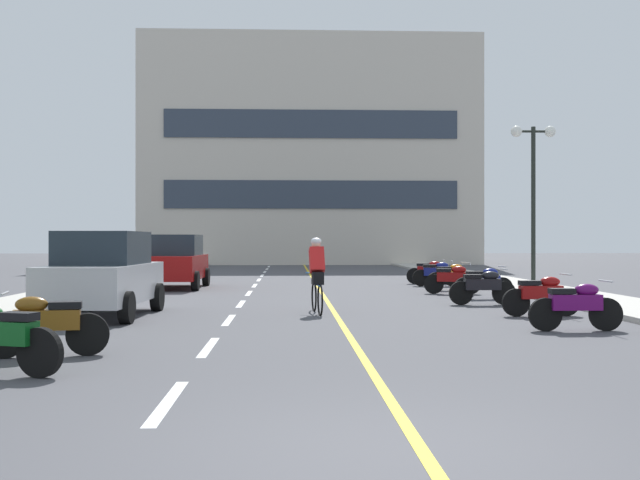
{
  "coord_description": "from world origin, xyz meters",
  "views": [
    {
      "loc": [
        -0.78,
        -5.84,
        1.63
      ],
      "look_at": [
        0.3,
        20.69,
        1.64
      ],
      "focal_mm": 43.43,
      "sensor_mm": 36.0,
      "label": 1
    }
  ],
  "objects_px": {
    "motorcycle_0": "(0,336)",
    "motorcycle_4": "(483,286)",
    "motorcycle_6": "(453,278)",
    "street_lamp_mid": "(533,169)",
    "parked_car_near": "(103,274)",
    "cyclist_rider": "(317,274)",
    "motorcycle_9": "(430,271)",
    "parked_car_mid": "(176,261)",
    "motorcycle_3": "(541,294)",
    "motorcycle_7": "(451,276)",
    "motorcycle_8": "(437,273)",
    "motorcycle_1": "(46,323)",
    "motorcycle_2": "(576,305)",
    "motorcycle_5": "(484,282)"
  },
  "relations": [
    {
      "from": "motorcycle_0",
      "to": "motorcycle_4",
      "type": "relative_size",
      "value": 0.96
    },
    {
      "from": "motorcycle_6",
      "to": "street_lamp_mid",
      "type": "bearing_deg",
      "value": 25.27
    },
    {
      "from": "street_lamp_mid",
      "to": "parked_car_near",
      "type": "relative_size",
      "value": 1.22
    },
    {
      "from": "motorcycle_0",
      "to": "cyclist_rider",
      "type": "distance_m",
      "value": 8.8
    },
    {
      "from": "motorcycle_0",
      "to": "motorcycle_4",
      "type": "height_order",
      "value": "same"
    },
    {
      "from": "street_lamp_mid",
      "to": "motorcycle_9",
      "type": "height_order",
      "value": "street_lamp_mid"
    },
    {
      "from": "street_lamp_mid",
      "to": "parked_car_mid",
      "type": "distance_m",
      "value": 12.24
    },
    {
      "from": "parked_car_mid",
      "to": "motorcycle_3",
      "type": "relative_size",
      "value": 2.48
    },
    {
      "from": "motorcycle_4",
      "to": "motorcycle_7",
      "type": "bearing_deg",
      "value": 86.03
    },
    {
      "from": "parked_car_near",
      "to": "motorcycle_3",
      "type": "distance_m",
      "value": 9.37
    },
    {
      "from": "motorcycle_0",
      "to": "motorcycle_8",
      "type": "bearing_deg",
      "value": 63.74
    },
    {
      "from": "motorcycle_7",
      "to": "motorcycle_9",
      "type": "relative_size",
      "value": 0.98
    },
    {
      "from": "parked_car_near",
      "to": "motorcycle_1",
      "type": "xyz_separation_m",
      "value": [
        0.55,
        -5.69,
        -0.44
      ]
    },
    {
      "from": "motorcycle_2",
      "to": "motorcycle_6",
      "type": "distance_m",
      "value": 9.58
    },
    {
      "from": "motorcycle_2",
      "to": "motorcycle_4",
      "type": "height_order",
      "value": "same"
    },
    {
      "from": "motorcycle_4",
      "to": "motorcycle_2",
      "type": "bearing_deg",
      "value": -87.42
    },
    {
      "from": "motorcycle_5",
      "to": "cyclist_rider",
      "type": "xyz_separation_m",
      "value": [
        -4.8,
        -4.07,
        0.41
      ]
    },
    {
      "from": "motorcycle_6",
      "to": "motorcycle_4",
      "type": "bearing_deg",
      "value": -91.01
    },
    {
      "from": "parked_car_mid",
      "to": "parked_car_near",
      "type": "bearing_deg",
      "value": -90.65
    },
    {
      "from": "parked_car_mid",
      "to": "motorcycle_2",
      "type": "relative_size",
      "value": 2.49
    },
    {
      "from": "motorcycle_7",
      "to": "motorcycle_8",
      "type": "distance_m",
      "value": 2.15
    },
    {
      "from": "motorcycle_2",
      "to": "motorcycle_1",
      "type": "bearing_deg",
      "value": -162.3
    },
    {
      "from": "street_lamp_mid",
      "to": "motorcycle_4",
      "type": "xyz_separation_m",
      "value": [
        -2.99,
        -5.32,
        -3.45
      ]
    },
    {
      "from": "motorcycle_1",
      "to": "parked_car_mid",
      "type": "bearing_deg",
      "value": 91.62
    },
    {
      "from": "parked_car_near",
      "to": "motorcycle_9",
      "type": "bearing_deg",
      "value": 52.5
    },
    {
      "from": "parked_car_near",
      "to": "motorcycle_3",
      "type": "height_order",
      "value": "parked_car_near"
    },
    {
      "from": "parked_car_near",
      "to": "motorcycle_4",
      "type": "relative_size",
      "value": 2.51
    },
    {
      "from": "motorcycle_4",
      "to": "cyclist_rider",
      "type": "distance_m",
      "value": 4.76
    },
    {
      "from": "motorcycle_3",
      "to": "cyclist_rider",
      "type": "xyz_separation_m",
      "value": [
        -4.78,
        0.89,
        0.41
      ]
    },
    {
      "from": "parked_car_near",
      "to": "motorcycle_7",
      "type": "distance_m",
      "value": 12.48
    },
    {
      "from": "street_lamp_mid",
      "to": "parked_car_near",
      "type": "bearing_deg",
      "value": -145.98
    },
    {
      "from": "parked_car_near",
      "to": "motorcycle_6",
      "type": "xyz_separation_m",
      "value": [
        8.91,
        6.61,
        -0.44
      ]
    },
    {
      "from": "motorcycle_0",
      "to": "motorcycle_1",
      "type": "xyz_separation_m",
      "value": [
        0.09,
        1.46,
        0.0
      ]
    },
    {
      "from": "cyclist_rider",
      "to": "motorcycle_8",
      "type": "bearing_deg",
      "value": 65.05
    },
    {
      "from": "motorcycle_2",
      "to": "motorcycle_8",
      "type": "distance_m",
      "value": 13.5
    },
    {
      "from": "street_lamp_mid",
      "to": "motorcycle_5",
      "type": "relative_size",
      "value": 3.06
    },
    {
      "from": "motorcycle_4",
      "to": "motorcycle_6",
      "type": "relative_size",
      "value": 1.02
    },
    {
      "from": "parked_car_mid",
      "to": "motorcycle_2",
      "type": "height_order",
      "value": "parked_car_mid"
    },
    {
      "from": "motorcycle_3",
      "to": "motorcycle_8",
      "type": "distance_m",
      "value": 10.81
    },
    {
      "from": "parked_car_mid",
      "to": "street_lamp_mid",
      "type": "bearing_deg",
      "value": -9.01
    },
    {
      "from": "parked_car_near",
      "to": "motorcycle_2",
      "type": "xyz_separation_m",
      "value": [
        9.1,
        -2.97,
        -0.44
      ]
    },
    {
      "from": "motorcycle_7",
      "to": "motorcycle_8",
      "type": "relative_size",
      "value": 0.97
    },
    {
      "from": "motorcycle_8",
      "to": "motorcycle_0",
      "type": "bearing_deg",
      "value": -116.26
    },
    {
      "from": "motorcycle_3",
      "to": "motorcycle_7",
      "type": "relative_size",
      "value": 1.03
    },
    {
      "from": "parked_car_near",
      "to": "motorcycle_9",
      "type": "xyz_separation_m",
      "value": [
        9.21,
        12.0,
        -0.44
      ]
    },
    {
      "from": "parked_car_near",
      "to": "motorcycle_4",
      "type": "xyz_separation_m",
      "value": [
        8.84,
        2.67,
        -0.44
      ]
    },
    {
      "from": "motorcycle_4",
      "to": "motorcycle_9",
      "type": "relative_size",
      "value": 1.0
    },
    {
      "from": "motorcycle_7",
      "to": "motorcycle_8",
      "type": "xyz_separation_m",
      "value": [
        -0.05,
        2.15,
        0.0
      ]
    },
    {
      "from": "parked_car_mid",
      "to": "motorcycle_9",
      "type": "distance_m",
      "value": 9.36
    },
    {
      "from": "motorcycle_1",
      "to": "motorcycle_5",
      "type": "distance_m",
      "value": 13.62
    }
  ]
}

